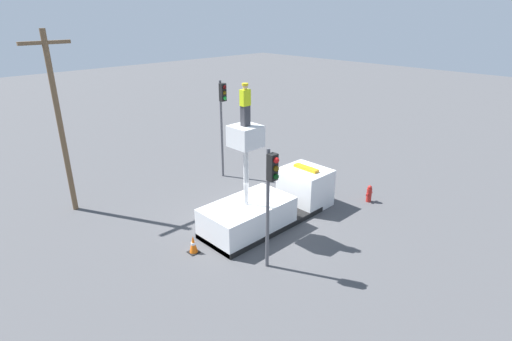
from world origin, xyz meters
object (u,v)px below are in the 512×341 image
object	(u,v)px
traffic_light_pole	(271,187)
traffic_light_across	(222,111)
worker	(245,105)
traffic_cone_rear	(193,245)
fire_hydrant	(369,194)
bucket_truck	(270,204)
utility_pole	(59,119)

from	to	relation	value
traffic_light_pole	traffic_light_across	bearing A→B (deg)	60.73
worker	traffic_light_across	bearing A→B (deg)	58.66
traffic_cone_rear	fire_hydrant	bearing A→B (deg)	-14.77
traffic_light_pole	traffic_cone_rear	distance (m)	4.58
bucket_truck	fire_hydrant	size ratio (longest dim) A/B	7.71
worker	fire_hydrant	world-z (taller)	worker
worker	traffic_cone_rear	bearing A→B (deg)	173.31
traffic_cone_rear	utility_pole	bearing A→B (deg)	104.96
worker	traffic_light_across	size ratio (longest dim) A/B	0.30
traffic_light_pole	utility_pole	xyz separation A→B (m)	(-3.55, 10.47, 1.21)
traffic_light_across	traffic_cone_rear	distance (m)	9.15
utility_pole	traffic_light_pole	bearing A→B (deg)	-71.28
traffic_light_across	fire_hydrant	world-z (taller)	traffic_light_across
fire_hydrant	utility_pole	bearing A→B (deg)	139.12
traffic_light_pole	traffic_light_across	xyz separation A→B (m)	(4.75, 8.47, 0.61)
worker	traffic_light_pole	distance (m)	3.78
traffic_light_across	utility_pole	world-z (taller)	utility_pole
utility_pole	traffic_light_across	bearing A→B (deg)	-13.56
traffic_light_pole	traffic_light_across	size ratio (longest dim) A/B	0.85
bucket_truck	traffic_light_pole	size ratio (longest dim) A/B	1.46
bucket_truck	traffic_cone_rear	size ratio (longest dim) A/B	9.12
traffic_light_pole	bucket_truck	bearing A→B (deg)	43.97
traffic_light_pole	utility_pole	distance (m)	11.12
worker	traffic_cone_rear	xyz separation A→B (m)	(-2.74, 0.32, -5.55)
utility_pole	fire_hydrant	bearing A→B (deg)	-40.88
traffic_light_pole	fire_hydrant	distance (m)	8.61
worker	utility_pole	size ratio (longest dim) A/B	0.20
bucket_truck	worker	size ratio (longest dim) A/B	4.12
traffic_cone_rear	traffic_light_across	bearing A→B (deg)	41.21
traffic_light_across	fire_hydrant	size ratio (longest dim) A/B	6.26
bucket_truck	traffic_light_across	xyz separation A→B (m)	(2.01, 5.83, 3.20)
traffic_cone_rear	utility_pole	size ratio (longest dim) A/B	0.09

